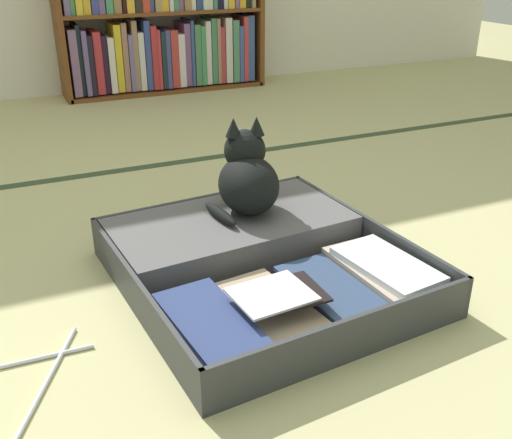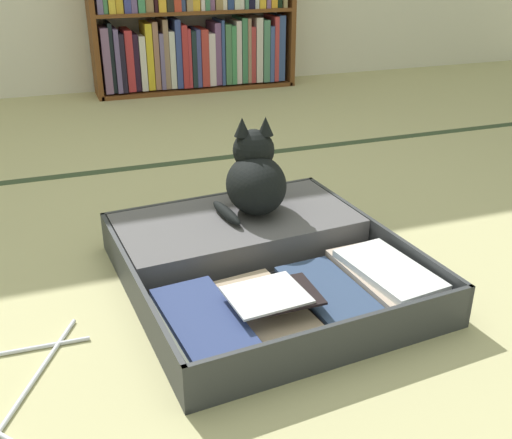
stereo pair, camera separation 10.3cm
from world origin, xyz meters
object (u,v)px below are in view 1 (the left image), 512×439
open_suitcase (254,258)px  black_cat (247,178)px  clothes_hanger (20,395)px  bookshelf (162,16)px

open_suitcase → black_cat: bearing=72.5°
open_suitcase → black_cat: black_cat is taller
open_suitcase → clothes_hanger: 0.69m
bookshelf → clothes_hanger: size_ratio=2.95×
open_suitcase → black_cat: size_ratio=3.05×
bookshelf → clothes_hanger: bookshelf is taller
open_suitcase → black_cat: 0.25m
black_cat → clothes_hanger: black_cat is taller
black_cat → bookshelf: bearing=80.2°
bookshelf → black_cat: bearing=-99.8°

